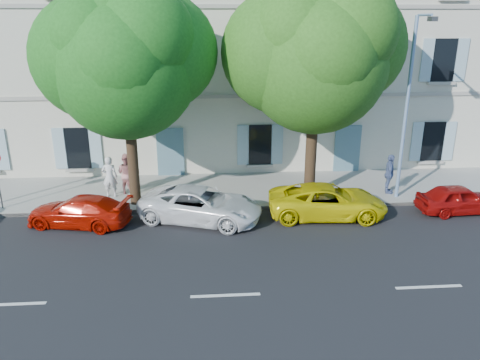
{
  "coord_description": "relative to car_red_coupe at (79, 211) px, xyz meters",
  "views": [
    {
      "loc": [
        -0.44,
        -15.54,
        7.5
      ],
      "look_at": [
        0.86,
        2.0,
        1.4
      ],
      "focal_mm": 35.0,
      "sensor_mm": 36.0,
      "label": 1
    }
  ],
  "objects": [
    {
      "name": "street_lamp",
      "position": [
        13.09,
        1.51,
        3.84
      ],
      "size": [
        0.26,
        1.6,
        7.51
      ],
      "color": "#7293BF",
      "rests_on": "sidewalk"
    },
    {
      "name": "pedestrian_b",
      "position": [
        1.38,
        2.96,
        0.49
      ],
      "size": [
        1.1,
        1.02,
        1.82
      ],
      "primitive_type": "imported",
      "rotation": [
        0.0,
        0.0,
        2.68
      ],
      "color": "tan",
      "rests_on": "sidewalk"
    },
    {
      "name": "tree_left",
      "position": [
        1.88,
        1.74,
        5.18
      ],
      "size": [
        5.61,
        5.61,
        8.7
      ],
      "color": "#3A2819",
      "rests_on": "sidewalk"
    },
    {
      "name": "car_yellow_supercar",
      "position": [
        9.62,
        0.13,
        0.08
      ],
      "size": [
        4.79,
        2.45,
        1.29
      ],
      "primitive_type": "imported",
      "rotation": [
        0.0,
        0.0,
        1.5
      ],
      "color": "#DBCA09",
      "rests_on": "ground"
    },
    {
      "name": "car_white_coupe",
      "position": [
        4.63,
        0.09,
        0.09
      ],
      "size": [
        5.19,
        3.6,
        1.32
      ],
      "primitive_type": "imported",
      "rotation": [
        0.0,
        0.0,
        1.24
      ],
      "color": "white",
      "rests_on": "ground"
    },
    {
      "name": "pedestrian_c",
      "position": [
        12.88,
        2.16,
        0.46
      ],
      "size": [
        0.7,
        1.11,
        1.76
      ],
      "primitive_type": "imported",
      "rotation": [
        0.0,
        0.0,
        1.29
      ],
      "color": "#4D5F8E",
      "rests_on": "sidewalk"
    },
    {
      "name": "sidewalk",
      "position": [
        5.33,
        3.21,
        -0.49
      ],
      "size": [
        36.0,
        4.5,
        0.15
      ],
      "primitive_type": "cube",
      "color": "#A09E96",
      "rests_on": "ground"
    },
    {
      "name": "car_red_hatchback",
      "position": [
        15.06,
        0.11,
        0.01
      ],
      "size": [
        3.47,
        1.53,
        1.16
      ],
      "primitive_type": "imported",
      "rotation": [
        0.0,
        0.0,
        1.62
      ],
      "color": "#920B09",
      "rests_on": "ground"
    },
    {
      "name": "ground",
      "position": [
        5.33,
        -1.24,
        -0.57
      ],
      "size": [
        90.0,
        90.0,
        0.0
      ],
      "primitive_type": "plane",
      "color": "black"
    },
    {
      "name": "tree_right",
      "position": [
        9.3,
        1.99,
        5.31
      ],
      "size": [
        5.79,
        5.79,
        8.93
      ],
      "color": "#3A2819",
      "rests_on": "sidewalk"
    },
    {
      "name": "building",
      "position": [
        5.33,
        8.96,
        5.43
      ],
      "size": [
        28.0,
        7.0,
        12.0
      ],
      "primitive_type": "cube",
      "color": "beige",
      "rests_on": "ground"
    },
    {
      "name": "kerb",
      "position": [
        5.33,
        1.04,
        -0.49
      ],
      "size": [
        36.0,
        0.16,
        0.16
      ],
      "primitive_type": "cube",
      "color": "#9E998E",
      "rests_on": "ground"
    },
    {
      "name": "car_red_coupe",
      "position": [
        0.0,
        0.0,
        0.0
      ],
      "size": [
        4.17,
        2.42,
        1.14
      ],
      "primitive_type": "imported",
      "rotation": [
        0.0,
        0.0,
        4.49
      ],
      "color": "#AD1204",
      "rests_on": "ground"
    },
    {
      "name": "pedestrian_a",
      "position": [
        0.71,
        2.61,
        0.48
      ],
      "size": [
        0.68,
        0.47,
        1.8
      ],
      "primitive_type": "imported",
      "rotation": [
        0.0,
        0.0,
        3.08
      ],
      "color": "silver",
      "rests_on": "sidewalk"
    }
  ]
}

